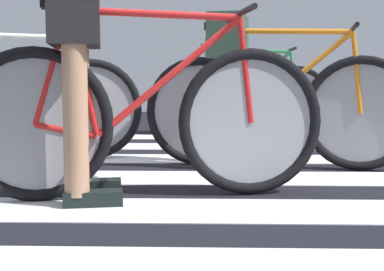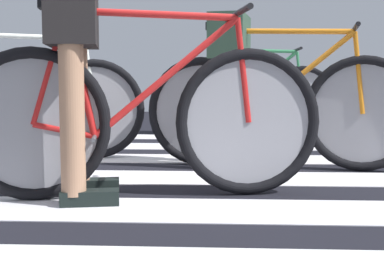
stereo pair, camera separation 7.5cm
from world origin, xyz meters
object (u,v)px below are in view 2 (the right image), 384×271
Objects in this scene: bicycle_4_of_4 at (252,98)px; bicycle_1_of_4 at (143,118)px; cyclist_1_of_4 at (75,62)px; cyclist_4_of_4 at (222,74)px; bicycle_2_of_4 at (278,108)px; bicycle_3_of_4 at (21,106)px; cyclist_2_of_4 at (230,69)px.

bicycle_1_of_4 is at bearing -103.60° from bicycle_4_of_4.
cyclist_1_of_4 is 3.16m from cyclist_4_of_4.
bicycle_1_of_4 is 0.40m from cyclist_1_of_4.
cyclist_1_of_4 is at bearing -126.99° from bicycle_2_of_4.
bicycle_1_of_4 is 1.73× the size of cyclist_1_of_4.
cyclist_1_of_4 reaches higher than bicycle_1_of_4.
bicycle_2_of_4 is at bearing -81.15° from cyclist_4_of_4.
bicycle_1_of_4 is 1.17m from bicycle_2_of_4.
bicycle_3_of_4 is 0.99× the size of bicycle_4_of_4.
bicycle_4_of_4 is at bearing 92.86° from cyclist_2_of_4.
bicycle_3_of_4 is (-1.04, 1.19, 0.00)m from bicycle_1_of_4.
bicycle_1_of_4 is 0.99× the size of bicycle_4_of_4.
bicycle_3_of_4 is at bearing 120.52° from bicycle_1_of_4.
cyclist_2_of_4 is at bearing -180.00° from bicycle_2_of_4.
bicycle_2_of_4 and bicycle_3_of_4 have the same top height.
bicycle_2_of_4 is 2.12m from bicycle_4_of_4.
bicycle_4_of_4 is at bearing 66.49° from bicycle_1_of_4.
cyclist_1_of_4 is at bearing 180.00° from bicycle_1_of_4.
bicycle_4_of_4 is at bearing 36.14° from bicycle_3_of_4.
cyclist_1_of_4 reaches higher than bicycle_4_of_4.
cyclist_1_of_4 is 0.58× the size of bicycle_3_of_4.
bicycle_1_of_4 and bicycle_4_of_4 have the same top height.
cyclist_2_of_4 is at bearing -19.15° from bicycle_3_of_4.
cyclist_2_of_4 is (-0.31, 0.05, 0.25)m from bicycle_2_of_4.
bicycle_3_of_4 is 2.53m from bicycle_4_of_4.
cyclist_1_of_4 reaches higher than bicycle_3_of_4.
cyclist_1_of_4 is 1.45m from bicycle_2_of_4.
cyclist_4_of_4 is (0.38, 3.02, 0.25)m from bicycle_1_of_4.
bicycle_2_of_4 is at bearing 0.00° from cyclist_2_of_4.
bicycle_3_of_4 is at bearing 109.85° from cyclist_1_of_4.
bicycle_2_of_4 is at bearing -89.50° from bicycle_4_of_4.
cyclist_2_of_4 is 1.00× the size of cyclist_4_of_4.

